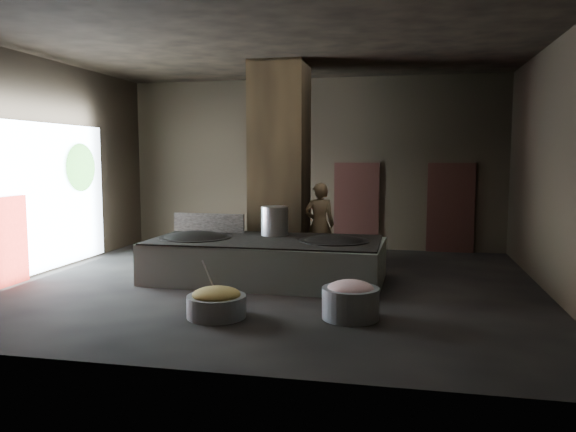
% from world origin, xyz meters
% --- Properties ---
extents(floor, '(10.00, 9.00, 0.10)m').
position_xyz_m(floor, '(0.00, 0.00, -0.05)').
color(floor, black).
rests_on(floor, ground).
extents(ceiling, '(10.00, 9.00, 0.10)m').
position_xyz_m(ceiling, '(0.00, 0.00, 4.55)').
color(ceiling, black).
rests_on(ceiling, back_wall).
extents(back_wall, '(10.00, 0.10, 4.50)m').
position_xyz_m(back_wall, '(0.00, 4.55, 2.25)').
color(back_wall, black).
rests_on(back_wall, ground).
extents(front_wall, '(10.00, 0.10, 4.50)m').
position_xyz_m(front_wall, '(0.00, -4.55, 2.25)').
color(front_wall, black).
rests_on(front_wall, ground).
extents(left_wall, '(0.10, 9.00, 4.50)m').
position_xyz_m(left_wall, '(-5.05, 0.00, 2.25)').
color(left_wall, black).
rests_on(left_wall, ground).
extents(right_wall, '(0.10, 9.00, 4.50)m').
position_xyz_m(right_wall, '(5.05, 0.00, 2.25)').
color(right_wall, black).
rests_on(right_wall, ground).
extents(pillar, '(1.20, 1.20, 4.50)m').
position_xyz_m(pillar, '(-0.30, 1.90, 2.25)').
color(pillar, black).
rests_on(pillar, ground).
extents(hearth_platform, '(4.64, 2.33, 0.79)m').
position_xyz_m(hearth_platform, '(-0.22, 0.26, 0.40)').
color(hearth_platform, '#AEBEAB').
rests_on(hearth_platform, ground).
extents(platform_cap, '(4.47, 2.14, 0.03)m').
position_xyz_m(platform_cap, '(-0.22, 0.26, 0.82)').
color(platform_cap, black).
rests_on(platform_cap, hearth_platform).
extents(wok_left, '(1.44, 1.44, 0.40)m').
position_xyz_m(wok_left, '(-1.67, 0.21, 0.75)').
color(wok_left, black).
rests_on(wok_left, hearth_platform).
extents(wok_left_rim, '(1.47, 1.47, 0.05)m').
position_xyz_m(wok_left_rim, '(-1.67, 0.21, 0.82)').
color(wok_left_rim, black).
rests_on(wok_left_rim, hearth_platform).
extents(wok_right, '(1.34, 1.34, 0.38)m').
position_xyz_m(wok_right, '(1.13, 0.31, 0.75)').
color(wok_right, black).
rests_on(wok_right, hearth_platform).
extents(wok_right_rim, '(1.37, 1.37, 0.05)m').
position_xyz_m(wok_right_rim, '(1.13, 0.31, 0.82)').
color(wok_right_rim, black).
rests_on(wok_right_rim, hearth_platform).
extents(stock_pot, '(0.56, 0.56, 0.60)m').
position_xyz_m(stock_pot, '(-0.17, 0.81, 1.13)').
color(stock_pot, '#9FA3A7').
rests_on(stock_pot, hearth_platform).
extents(splash_guard, '(1.59, 0.11, 0.40)m').
position_xyz_m(splash_guard, '(-1.67, 1.01, 1.03)').
color(splash_guard, black).
rests_on(splash_guard, hearth_platform).
extents(cook, '(0.76, 0.59, 1.87)m').
position_xyz_m(cook, '(0.60, 1.95, 0.93)').
color(cook, olive).
rests_on(cook, ground).
extents(veg_basin, '(0.94, 0.94, 0.33)m').
position_xyz_m(veg_basin, '(-0.34, -2.37, 0.17)').
color(veg_basin, gray).
rests_on(veg_basin, ground).
extents(veg_fill, '(0.75, 0.75, 0.23)m').
position_xyz_m(veg_fill, '(-0.34, -2.37, 0.35)').
color(veg_fill, olive).
rests_on(veg_fill, veg_basin).
extents(ladle, '(0.17, 0.34, 0.65)m').
position_xyz_m(ladle, '(-0.49, -2.22, 0.55)').
color(ladle, '#9FA3A7').
rests_on(ladle, veg_basin).
extents(meat_basin, '(1.14, 1.14, 0.48)m').
position_xyz_m(meat_basin, '(1.68, -2.03, 0.24)').
color(meat_basin, gray).
rests_on(meat_basin, ground).
extents(meat_fill, '(0.72, 0.72, 0.27)m').
position_xyz_m(meat_fill, '(1.68, -2.03, 0.45)').
color(meat_fill, '#C3757C').
rests_on(meat_fill, meat_basin).
extents(doorway_near, '(1.18, 0.08, 2.38)m').
position_xyz_m(doorway_near, '(1.20, 4.45, 1.10)').
color(doorway_near, black).
rests_on(doorway_near, ground).
extents(doorway_near_glow, '(0.74, 0.04, 1.75)m').
position_xyz_m(doorway_near_glow, '(1.03, 4.61, 1.05)').
color(doorway_near_glow, '#8C6647').
rests_on(doorway_near_glow, ground).
extents(doorway_far, '(1.18, 0.08, 2.38)m').
position_xyz_m(doorway_far, '(3.60, 4.45, 1.10)').
color(doorway_far, black).
rests_on(doorway_far, ground).
extents(doorway_far_glow, '(0.87, 0.04, 2.06)m').
position_xyz_m(doorway_far_glow, '(3.84, 4.60, 1.05)').
color(doorway_far_glow, '#8C6647').
rests_on(doorway_far_glow, ground).
extents(left_opening, '(0.04, 4.20, 3.10)m').
position_xyz_m(left_opening, '(-4.95, 0.20, 1.60)').
color(left_opening, white).
rests_on(left_opening, ground).
extents(pavilion_sliver, '(0.05, 0.90, 1.70)m').
position_xyz_m(pavilion_sliver, '(-4.88, -1.10, 0.85)').
color(pavilion_sliver, maroon).
rests_on(pavilion_sliver, ground).
extents(tree_silhouette, '(0.28, 1.10, 1.10)m').
position_xyz_m(tree_silhouette, '(-4.85, 1.30, 2.20)').
color(tree_silhouette, '#194714').
rests_on(tree_silhouette, left_opening).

